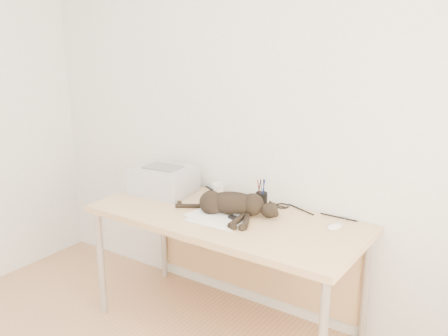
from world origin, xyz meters
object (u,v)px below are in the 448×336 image
Objects in this scene: pen_cup at (261,200)px; mouse at (334,225)px; printer at (163,180)px; desk at (234,232)px; cat at (230,204)px; mug at (219,190)px.

mouse is at bearing -4.69° from pen_cup.
pen_cup is (0.68, 0.11, -0.04)m from printer.
pen_cup is (0.11, 0.14, 0.18)m from desk.
cat is 0.60m from mouse.
desk is 2.55× the size of cat.
printer is at bearing -171.05° from pen_cup.
pen_cup reaches higher than desk.
desk is 0.25m from pen_cup.
desk is 0.20m from cat.
pen_cup reaches higher than mouse.
cat reaches higher than desk.
desk is 3.93× the size of printer.
pen_cup is at bearing -5.69° from mug.
mug is at bearing 117.74° from cat.
cat is 0.22m from pen_cup.
desk is 0.61m from printer.
mug reaches higher than mouse.
printer is at bearing -158.99° from mouse.
printer reaches higher than mug.
cat is 6.96× the size of mug.
mouse is (0.81, -0.07, -0.02)m from mug.
cat is at bearing -79.40° from desk.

